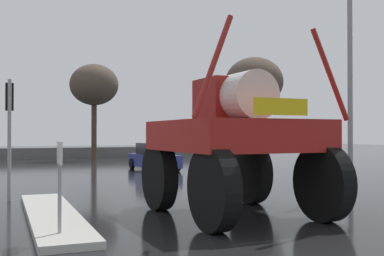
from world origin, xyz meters
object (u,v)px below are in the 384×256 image
object	(u,v)px
traffic_signal_near_right	(257,118)
bare_tree_right	(254,83)
bare_tree_far_center	(94,85)
oversize_sprayer	(235,140)
sedan_ahead	(154,157)
streetlight_near_right	(353,50)
lane_arrow_sign	(60,170)
traffic_signal_near_left	(9,112)

from	to	relation	value
traffic_signal_near_right	bare_tree_right	size ratio (longest dim) A/B	0.55
bare_tree_right	bare_tree_far_center	size ratio (longest dim) A/B	0.88
oversize_sprayer	sedan_ahead	size ratio (longest dim) A/B	1.22
traffic_signal_near_right	bare_tree_far_center	size ratio (longest dim) A/B	0.48
streetlight_near_right	bare_tree_far_center	size ratio (longest dim) A/B	1.24
traffic_signal_near_right	bare_tree_right	bearing A→B (deg)	60.92
traffic_signal_near_right	bare_tree_far_center	xyz separation A→B (m)	(-2.28, 20.95, 3.15)
lane_arrow_sign	traffic_signal_near_left	xyz separation A→B (m)	(-0.81, 6.22, 1.35)
bare_tree_right	streetlight_near_right	bearing A→B (deg)	-100.18
oversize_sprayer	bare_tree_far_center	world-z (taller)	bare_tree_far_center
lane_arrow_sign	streetlight_near_right	world-z (taller)	streetlight_near_right
oversize_sprayer	traffic_signal_near_right	world-z (taller)	oversize_sprayer
traffic_signal_near_right	sedan_ahead	bearing A→B (deg)	95.33
oversize_sprayer	sedan_ahead	world-z (taller)	oversize_sprayer
traffic_signal_near_left	bare_tree_far_center	size ratio (longest dim) A/B	0.50
lane_arrow_sign	streetlight_near_right	size ratio (longest dim) A/B	0.19
traffic_signal_near_right	streetlight_near_right	world-z (taller)	streetlight_near_right
sedan_ahead	bare_tree_far_center	size ratio (longest dim) A/B	0.57
lane_arrow_sign	traffic_signal_near_left	world-z (taller)	traffic_signal_near_left
oversize_sprayer	bare_tree_right	bearing A→B (deg)	-33.64
traffic_signal_near_right	bare_tree_right	world-z (taller)	bare_tree_right
lane_arrow_sign	oversize_sprayer	bearing A→B (deg)	15.83
oversize_sprayer	sedan_ahead	xyz separation A→B (m)	(2.55, 14.83, -1.16)
bare_tree_far_center	lane_arrow_sign	bearing A→B (deg)	-101.57
streetlight_near_right	oversize_sprayer	bearing A→B (deg)	-154.06
oversize_sprayer	traffic_signal_near_left	size ratio (longest dim) A/B	1.39
traffic_signal_near_left	bare_tree_right	bearing A→B (deg)	32.87
traffic_signal_near_right	bare_tree_far_center	distance (m)	21.31
bare_tree_far_center	traffic_signal_near_right	bearing A→B (deg)	-83.78
sedan_ahead	bare_tree_far_center	world-z (taller)	bare_tree_far_center
streetlight_near_right	bare_tree_far_center	xyz separation A→B (m)	(-5.24, 22.81, 0.67)
bare_tree_right	sedan_ahead	bearing A→B (deg)	169.07
lane_arrow_sign	streetlight_near_right	bearing A→B (deg)	22.00
lane_arrow_sign	sedan_ahead	xyz separation A→B (m)	(6.93, 16.07, -0.63)
sedan_ahead	bare_tree_right	bearing A→B (deg)	-104.45
bare_tree_far_center	bare_tree_right	bearing A→B (deg)	-59.70
oversize_sprayer	streetlight_near_right	bearing A→B (deg)	-66.46
oversize_sprayer	streetlight_near_right	world-z (taller)	streetlight_near_right
traffic_signal_near_right	bare_tree_far_center	world-z (taller)	bare_tree_far_center
oversize_sprayer	bare_tree_far_center	distance (m)	26.25
traffic_signal_near_right	lane_arrow_sign	bearing A→B (deg)	-141.58
oversize_sprayer	bare_tree_far_center	size ratio (longest dim) A/B	0.69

